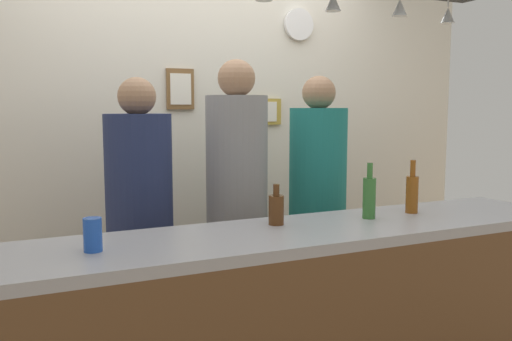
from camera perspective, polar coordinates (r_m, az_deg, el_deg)
name	(u,v)px	position (r m, az deg, el deg)	size (l,w,h in m)	color
back_wall	(193,135)	(3.57, -6.76, 3.77)	(4.40, 0.06, 2.60)	silver
bar_counter	(318,311)	(2.25, 6.64, -14.71)	(2.70, 0.55, 0.97)	#99999E
hanging_wineglass_center	(333,1)	(2.43, 8.26, 17.52)	(0.07, 0.07, 0.13)	silver
hanging_wineglass_center_right	(400,7)	(2.61, 15.14, 16.59)	(0.07, 0.07, 0.13)	silver
hanging_wineglass_right	(448,14)	(2.89, 19.86, 15.47)	(0.07, 0.07, 0.13)	silver
person_left_navy_shirt	(140,206)	(2.79, -12.36, -3.69)	(0.34, 0.34, 1.63)	#2D334C
person_middle_grey_shirt	(237,186)	(2.94, -2.06, -1.62)	(0.34, 0.34, 1.74)	#2D334C
person_right_teal_shirt	(318,188)	(3.19, 6.61, -1.92)	(0.34, 0.34, 1.67)	#2D334C
bottle_beer_green_import	(369,196)	(2.52, 12.04, -2.73)	(0.06, 0.06, 0.26)	#336B2D
bottle_beer_brown_stubby	(276,209)	(2.34, 2.18, -4.12)	(0.07, 0.07, 0.18)	#512D14
bottle_beer_amber_tall	(412,193)	(2.71, 16.38, -2.28)	(0.06, 0.06, 0.26)	brown
drink_can	(93,235)	(2.00, -17.09, -6.59)	(0.07, 0.07, 0.12)	#1E4CB2
picture_frame_lower_pair	(261,112)	(3.70, 0.56, 6.32)	(0.30, 0.02, 0.18)	#B29338
picture_frame_crest	(180,89)	(3.49, -8.11, 8.63)	(0.18, 0.02, 0.26)	brown
wall_clock	(299,24)	(3.87, 4.61, 15.32)	(0.22, 0.22, 0.03)	white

